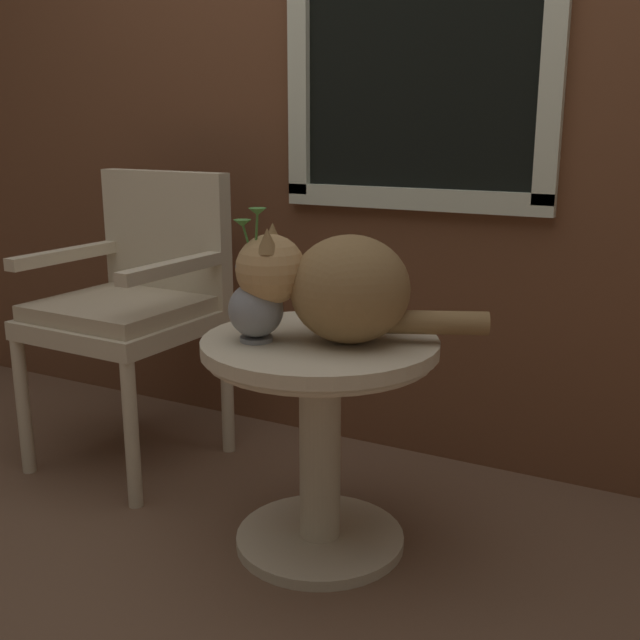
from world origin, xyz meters
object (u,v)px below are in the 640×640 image
cat (337,286)px  pewter_vase_with_ivy (256,303)px  wicker_side_table (320,404)px  wicker_chair (137,296)px

cat → pewter_vase_with_ivy: bearing=-153.9°
wicker_side_table → pewter_vase_with_ivy: (-0.13, -0.09, 0.28)m
pewter_vase_with_ivy → wicker_side_table: bearing=35.1°
wicker_side_table → wicker_chair: 0.87m
wicker_side_table → cat: (0.05, -0.00, 0.32)m
wicker_chair → cat: wicker_chair is taller
wicker_side_table → pewter_vase_with_ivy: 0.32m
wicker_chair → wicker_side_table: bearing=-16.4°
pewter_vase_with_ivy → wicker_chair: bearing=154.0°
wicker_chair → pewter_vase_with_ivy: wicker_chair is taller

